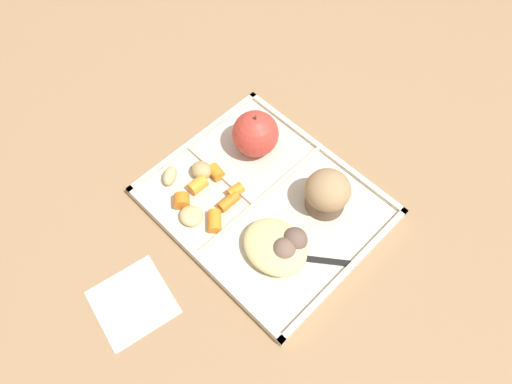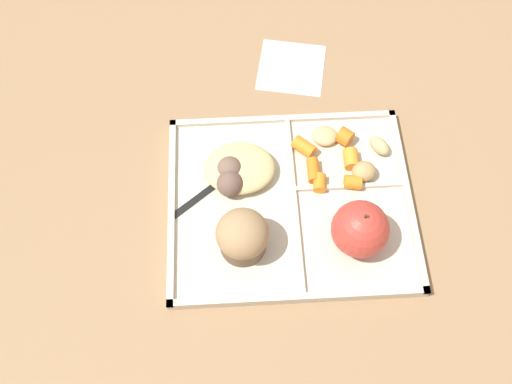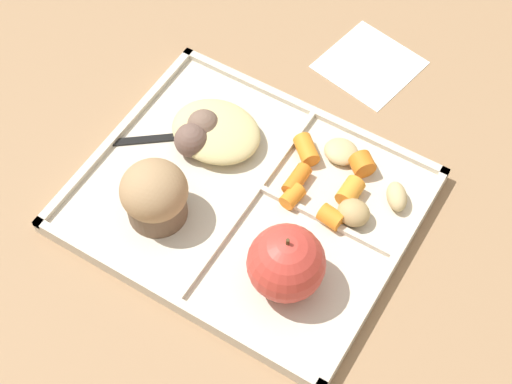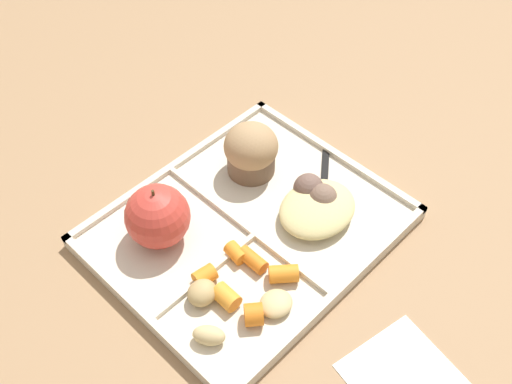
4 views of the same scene
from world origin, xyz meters
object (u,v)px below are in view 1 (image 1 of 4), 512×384
(bran_muffin, at_px, (327,193))
(plastic_fork, at_px, (303,258))
(green_apple, at_px, (255,134))
(lunch_tray, at_px, (265,203))

(bran_muffin, xyz_separation_m, plastic_fork, (0.04, -0.10, -0.03))
(green_apple, relative_size, plastic_fork, 0.70)
(green_apple, bearing_deg, lunch_tray, -36.78)
(green_apple, distance_m, bran_muffin, 0.16)
(bran_muffin, bearing_deg, green_apple, 180.00)
(bran_muffin, bearing_deg, plastic_fork, -67.32)
(lunch_tray, relative_size, green_apple, 4.10)
(lunch_tray, height_order, green_apple, green_apple)
(lunch_tray, xyz_separation_m, bran_muffin, (0.07, 0.06, 0.04))
(bran_muffin, height_order, plastic_fork, bran_muffin)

